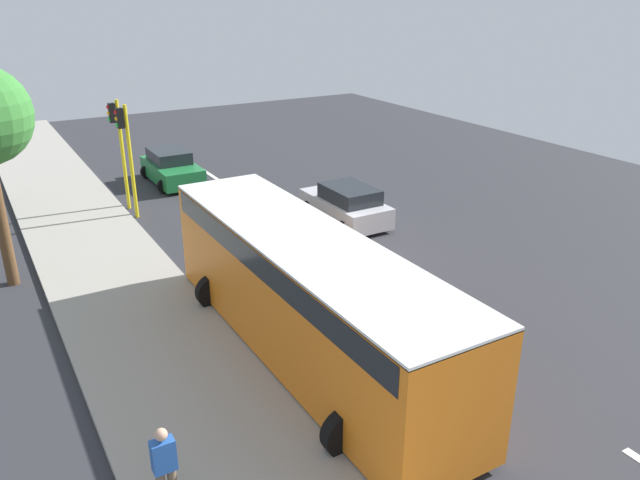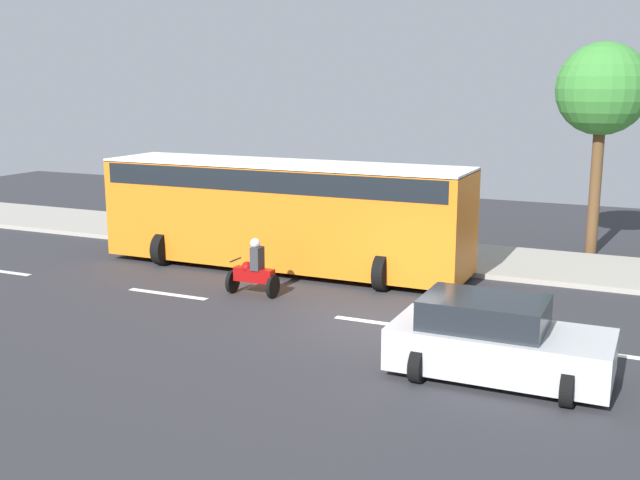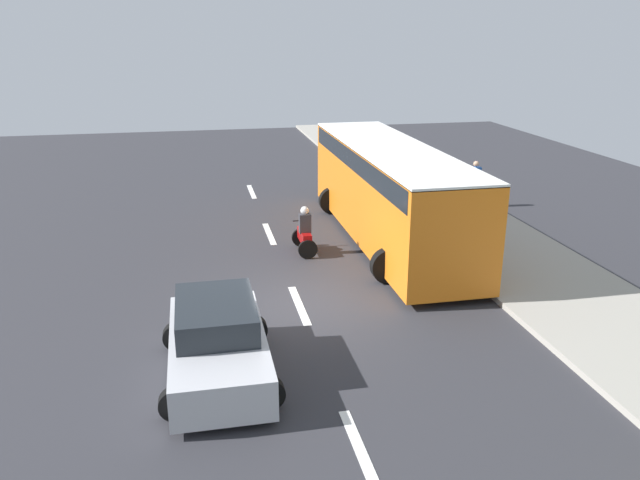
{
  "view_description": "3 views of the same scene",
  "coord_description": "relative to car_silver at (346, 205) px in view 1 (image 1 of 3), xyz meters",
  "views": [
    {
      "loc": [
        10.29,
        16.31,
        8.57
      ],
      "look_at": [
        1.03,
        0.46,
        1.12
      ],
      "focal_mm": 34.95,
      "sensor_mm": 36.0,
      "label": 1
    },
    {
      "loc": [
        -15.94,
        -5.63,
        5.48
      ],
      "look_at": [
        2.36,
        2.69,
        1.29
      ],
      "focal_mm": 42.93,
      "sensor_mm": 36.0,
      "label": 2
    },
    {
      "loc": [
        -2.46,
        -14.49,
        6.73
      ],
      "look_at": [
        1.06,
        2.48,
        0.87
      ],
      "focal_mm": 35.26,
      "sensor_mm": 36.0,
      "label": 3
    }
  ],
  "objects": [
    {
      "name": "ground_plane",
      "position": [
        2.18,
        3.0,
        -0.76
      ],
      "size": [
        40.0,
        60.0,
        0.1
      ],
      "primitive_type": "cube",
      "color": "#2D2D33"
    },
    {
      "name": "car_green",
      "position": [
        4.18,
        -8.72,
        0.0
      ],
      "size": [
        2.29,
        4.14,
        1.52
      ],
      "color": "#1E7238",
      "rests_on": "ground"
    },
    {
      "name": "pedestrian_near_signal",
      "position": [
        10.55,
        10.82,
        0.35
      ],
      "size": [
        0.4,
        0.24,
        1.69
      ],
      "color": "#72604C",
      "rests_on": "sidewalk"
    },
    {
      "name": "traffic_light_corner",
      "position": [
        7.03,
        -4.74,
        2.22
      ],
      "size": [
        0.49,
        0.24,
        4.5
      ],
      "color": "yellow",
      "rests_on": "ground"
    },
    {
      "name": "lane_stripe_north",
      "position": [
        2.18,
        -3.0,
        -0.7
      ],
      "size": [
        0.2,
        2.4,
        0.01
      ],
      "primitive_type": "cube",
      "color": "white",
      "rests_on": "ground"
    },
    {
      "name": "city_bus",
      "position": [
        5.97,
        7.53,
        1.13
      ],
      "size": [
        3.2,
        11.0,
        3.16
      ],
      "color": "orange",
      "rests_on": "ground"
    },
    {
      "name": "lane_stripe_mid",
      "position": [
        2.18,
        3.0,
        -0.7
      ],
      "size": [
        0.2,
        2.4,
        0.01
      ],
      "primitive_type": "cube",
      "color": "white",
      "rests_on": "ground"
    },
    {
      "name": "lane_stripe_south",
      "position": [
        2.18,
        9.0,
        -0.7
      ],
      "size": [
        0.2,
        2.4,
        0.01
      ],
      "primitive_type": "cube",
      "color": "white",
      "rests_on": "ground"
    },
    {
      "name": "lane_stripe_far_north",
      "position": [
        2.18,
        -9.0,
        -0.7
      ],
      "size": [
        0.2,
        2.4,
        0.01
      ],
      "primitive_type": "cube",
      "color": "white",
      "rests_on": "ground"
    },
    {
      "name": "car_silver",
      "position": [
        0.0,
        0.0,
        0.0
      ],
      "size": [
        2.3,
        4.04,
        1.52
      ],
      "color": "#B7B7BC",
      "rests_on": "ground"
    },
    {
      "name": "traffic_light_midblock",
      "position": [
        7.03,
        -5.99,
        2.22
      ],
      "size": [
        0.49,
        0.24,
        4.5
      ],
      "color": "yellow",
      "rests_on": "ground"
    },
    {
      "name": "sidewalk",
      "position": [
        9.18,
        3.0,
        -0.64
      ],
      "size": [
        4.0,
        60.0,
        0.15
      ],
      "primitive_type": "cube",
      "color": "#9E998E",
      "rests_on": "ground"
    },
    {
      "name": "motorcycle",
      "position": [
        3.04,
        6.9,
        -0.07
      ],
      "size": [
        0.6,
        1.3,
        1.53
      ],
      "color": "black",
      "rests_on": "ground"
    }
  ]
}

